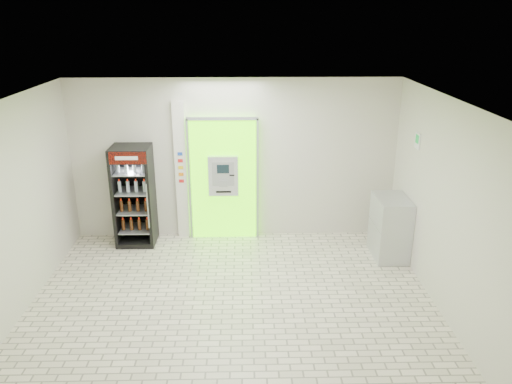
{
  "coord_description": "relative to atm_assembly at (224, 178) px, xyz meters",
  "views": [
    {
      "loc": [
        0.2,
        -6.37,
        4.08
      ],
      "look_at": [
        0.37,
        1.2,
        1.34
      ],
      "focal_mm": 35.0,
      "sensor_mm": 36.0,
      "label": 1
    }
  ],
  "objects": [
    {
      "name": "ground",
      "position": [
        0.2,
        -2.41,
        -1.17
      ],
      "size": [
        6.0,
        6.0,
        0.0
      ],
      "primitive_type": "plane",
      "color": "beige",
      "rests_on": "ground"
    },
    {
      "name": "beverage_cooler",
      "position": [
        -1.63,
        -0.22,
        -0.28
      ],
      "size": [
        0.69,
        0.66,
        1.85
      ],
      "rotation": [
        0.0,
        0.0,
        -0.0
      ],
      "color": "black",
      "rests_on": "ground"
    },
    {
      "name": "exit_sign",
      "position": [
        3.19,
        -1.01,
        0.95
      ],
      "size": [
        0.02,
        0.22,
        0.26
      ],
      "color": "white",
      "rests_on": "room_shell"
    },
    {
      "name": "pillar",
      "position": [
        -0.78,
        0.04,
        0.13
      ],
      "size": [
        0.22,
        0.11,
        2.6
      ],
      "color": "silver",
      "rests_on": "ground"
    },
    {
      "name": "atm_assembly",
      "position": [
        0.0,
        0.0,
        0.0
      ],
      "size": [
        1.3,
        0.24,
        2.33
      ],
      "color": "#56EE02",
      "rests_on": "ground"
    },
    {
      "name": "room_shell",
      "position": [
        0.2,
        -2.41,
        0.67
      ],
      "size": [
        6.0,
        6.0,
        6.0
      ],
      "color": "beige",
      "rests_on": "ground"
    },
    {
      "name": "steel_cabinet",
      "position": [
        2.92,
        -0.9,
        -0.63
      ],
      "size": [
        0.56,
        0.83,
        1.09
      ],
      "rotation": [
        0.0,
        0.0,
        0.01
      ],
      "color": "#B7BAC0",
      "rests_on": "ground"
    }
  ]
}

